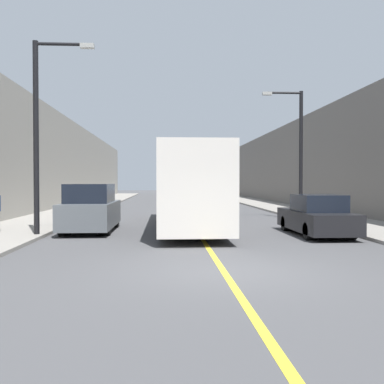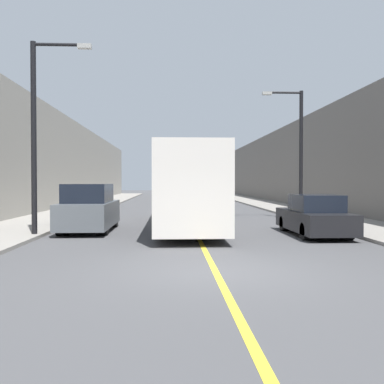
{
  "view_description": "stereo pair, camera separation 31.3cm",
  "coord_description": "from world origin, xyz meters",
  "px_view_note": "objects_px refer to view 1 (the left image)",
  "views": [
    {
      "loc": [
        -1.33,
        -9.99,
        2.02
      ],
      "look_at": [
        0.19,
        15.05,
        1.47
      ],
      "focal_mm": 42.0,
      "sensor_mm": 36.0,
      "label": 1
    },
    {
      "loc": [
        -1.01,
        -10.0,
        2.02
      ],
      "look_at": [
        0.19,
        15.05,
        1.47
      ],
      "focal_mm": 42.0,
      "sensor_mm": 36.0,
      "label": 2
    }
  ],
  "objects_px": {
    "parked_suv_left": "(91,209)",
    "car_right_near": "(316,217)",
    "street_lamp_right": "(297,146)",
    "bus": "(188,187)",
    "street_lamp_left": "(41,125)"
  },
  "relations": [
    {
      "from": "bus",
      "to": "street_lamp_left",
      "type": "relative_size",
      "value": 1.82
    },
    {
      "from": "car_right_near",
      "to": "street_lamp_right",
      "type": "height_order",
      "value": "street_lamp_right"
    },
    {
      "from": "bus",
      "to": "street_lamp_right",
      "type": "height_order",
      "value": "street_lamp_right"
    },
    {
      "from": "street_lamp_left",
      "to": "parked_suv_left",
      "type": "bearing_deg",
      "value": 52.11
    },
    {
      "from": "bus",
      "to": "street_lamp_right",
      "type": "distance_m",
      "value": 7.55
    },
    {
      "from": "street_lamp_left",
      "to": "street_lamp_right",
      "type": "bearing_deg",
      "value": 31.56
    },
    {
      "from": "bus",
      "to": "car_right_near",
      "type": "height_order",
      "value": "bus"
    },
    {
      "from": "parked_suv_left",
      "to": "car_right_near",
      "type": "bearing_deg",
      "value": -11.76
    },
    {
      "from": "parked_suv_left",
      "to": "street_lamp_right",
      "type": "distance_m",
      "value": 11.86
    },
    {
      "from": "street_lamp_right",
      "to": "street_lamp_left",
      "type": "bearing_deg",
      "value": -148.44
    },
    {
      "from": "car_right_near",
      "to": "street_lamp_left",
      "type": "height_order",
      "value": "street_lamp_left"
    },
    {
      "from": "parked_suv_left",
      "to": "car_right_near",
      "type": "xyz_separation_m",
      "value": [
        8.79,
        -1.83,
        -0.2
      ]
    },
    {
      "from": "bus",
      "to": "street_lamp_left",
      "type": "height_order",
      "value": "street_lamp_left"
    },
    {
      "from": "parked_suv_left",
      "to": "street_lamp_right",
      "type": "bearing_deg",
      "value": 27.34
    },
    {
      "from": "bus",
      "to": "street_lamp_right",
      "type": "xyz_separation_m",
      "value": [
        6.13,
        3.83,
        2.18
      ]
    }
  ]
}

